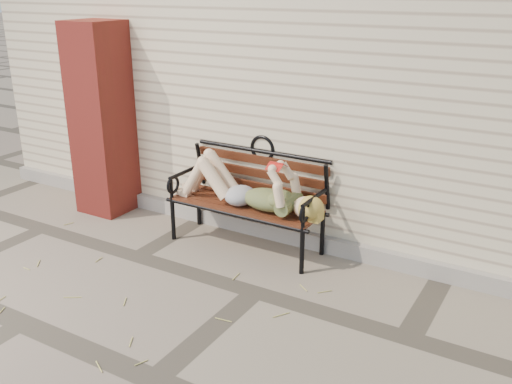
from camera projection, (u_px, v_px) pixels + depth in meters
The scene contains 7 objects.
ground at pixel (255, 292), 4.60m from camera, with size 80.00×80.00×0.00m, color #796E5D.
house_wall at pixel (388, 61), 6.50m from camera, with size 8.00×4.00×3.00m, color beige.
foundation_strip at pixel (307, 240), 5.36m from camera, with size 8.00×0.10×0.15m, color #9B958C.
brick_pillar at pixel (102, 120), 5.95m from camera, with size 0.50×0.50×2.00m, color #A42C25.
garden_bench at pixel (251, 187), 5.27m from camera, with size 1.57×0.62×1.01m.
reading_woman at pixel (245, 188), 5.16m from camera, with size 1.48×0.34×0.46m.
straw_scatter at pixel (121, 302), 4.44m from camera, with size 2.88×1.54×0.01m.
Camera 1 is at (2.05, -3.47, 2.36)m, focal length 40.00 mm.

